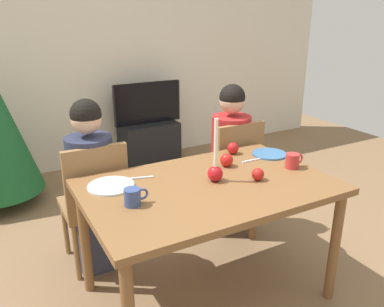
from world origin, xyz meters
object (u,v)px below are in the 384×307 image
at_px(plate_left, 111,186).
at_px(apple_by_left_plate, 233,148).
at_px(tv_stand, 149,143).
at_px(tv, 148,103).
at_px(chair_left, 95,199).
at_px(apple_by_right_mug, 227,160).
at_px(person_right_child, 230,161).
at_px(dining_table, 209,197).
at_px(person_left_child, 93,189).
at_px(mug_right, 293,161).
at_px(apple_near_candle, 258,174).
at_px(candle_centerpiece, 215,169).
at_px(mug_left, 133,197).
at_px(chair_right, 232,169).
at_px(plate_right, 269,154).

relative_size(plate_left, apple_by_left_plate, 3.21).
xyz_separation_m(tv_stand, tv, (0.00, 0.00, 0.47)).
height_order(chair_left, apple_by_right_mug, chair_left).
bearing_deg(person_right_child, dining_table, -132.29).
xyz_separation_m(person_left_child, tv_stand, (1.08, 1.66, -0.33)).
bearing_deg(chair_left, dining_table, -50.25).
bearing_deg(mug_right, apple_by_right_mug, 147.97).
distance_m(person_left_child, apple_near_candle, 1.09).
distance_m(person_left_child, tv, 1.99).
bearing_deg(candle_centerpiece, mug_left, -173.78).
xyz_separation_m(dining_table, mug_left, (-0.47, -0.04, 0.13)).
bearing_deg(person_right_child, mug_left, -147.15).
xyz_separation_m(mug_right, apple_by_right_mug, (-0.35, 0.22, -0.00)).
distance_m(person_left_child, person_right_child, 1.09).
relative_size(chair_left, apple_by_left_plate, 11.18).
distance_m(tv, mug_left, 2.56).
relative_size(dining_table, chair_right, 1.56).
relative_size(candle_centerpiece, mug_left, 2.89).
distance_m(person_right_child, mug_left, 1.27).
distance_m(mug_right, apple_by_left_plate, 0.43).
xyz_separation_m(chair_left, plate_left, (0.01, -0.38, 0.24)).
bearing_deg(person_right_child, tv, 90.08).
bearing_deg(mug_left, dining_table, 4.51).
bearing_deg(mug_right, person_right_child, 90.17).
xyz_separation_m(tv, apple_near_candle, (-0.30, -2.39, 0.08)).
height_order(chair_left, plate_right, chair_left).
distance_m(person_right_child, plate_right, 0.46).
distance_m(chair_left, candle_centerpiece, 0.87).
height_order(chair_left, chair_right, same).
distance_m(chair_right, tv, 1.70).
height_order(person_right_child, apple_by_left_plate, person_right_child).
distance_m(person_right_child, plate_left, 1.17).
xyz_separation_m(person_left_child, apple_by_right_mug, (0.74, -0.46, 0.22)).
distance_m(candle_centerpiece, plate_left, 0.59).
xyz_separation_m(person_left_child, apple_near_candle, (0.78, -0.73, 0.22)).
distance_m(person_left_child, apple_by_right_mug, 0.90).
distance_m(apple_by_left_plate, apple_by_right_mug, 0.24).
bearing_deg(apple_near_candle, person_right_child, 67.14).
relative_size(dining_table, candle_centerpiece, 3.79).
bearing_deg(dining_table, person_right_child, 47.71).
xyz_separation_m(tv_stand, plate_left, (-1.08, -2.07, 0.52)).
height_order(plate_left, plate_right, same).
distance_m(chair_left, plate_left, 0.45).
xyz_separation_m(chair_left, tv_stand, (1.08, 1.69, -0.27)).
height_order(dining_table, candle_centerpiece, candle_centerpiece).
bearing_deg(apple_by_right_mug, plate_left, 176.21).
xyz_separation_m(chair_left, apple_by_right_mug, (0.74, -0.43, 0.28)).
distance_m(dining_table, apple_by_right_mug, 0.32).
bearing_deg(person_right_child, person_left_child, 180.00).
bearing_deg(tv_stand, apple_by_right_mug, -99.20).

